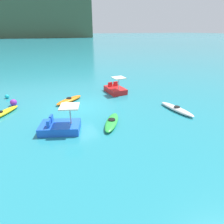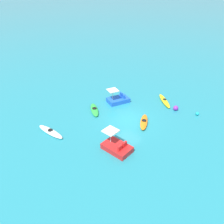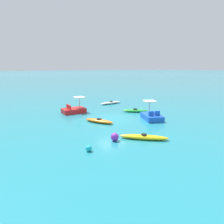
{
  "view_description": "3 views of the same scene",
  "coord_description": "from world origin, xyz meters",
  "px_view_note": "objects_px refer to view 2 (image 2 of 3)",
  "views": [
    {
      "loc": [
        -2.97,
        -13.48,
        5.75
      ],
      "look_at": [
        1.74,
        -2.54,
        0.29
      ],
      "focal_mm": 28.89,
      "sensor_mm": 36.0,
      "label": 1
    },
    {
      "loc": [
        14.76,
        11.83,
        12.42
      ],
      "look_at": [
        0.46,
        -1.85,
        0.35
      ],
      "focal_mm": 35.82,
      "sensor_mm": 36.0,
      "label": 2
    },
    {
      "loc": [
        -15.32,
        8.5,
        4.81
      ],
      "look_at": [
        1.41,
        -0.94,
        0.28
      ],
      "focal_mm": 30.45,
      "sensor_mm": 36.0,
      "label": 3
    }
  ],
  "objects_px": {
    "kayak_green": "(94,110)",
    "kayak_yellow": "(164,101)",
    "kayak_orange": "(144,122)",
    "buoy_purple": "(176,108)",
    "pedal_boat_blue": "(118,99)",
    "buoy_cyan": "(197,114)",
    "kayak_white": "(51,132)",
    "pedal_boat_red": "(117,147)"
  },
  "relations": [
    {
      "from": "pedal_boat_blue",
      "to": "kayak_white",
      "type": "bearing_deg",
      "value": -3.0
    },
    {
      "from": "kayak_yellow",
      "to": "kayak_white",
      "type": "relative_size",
      "value": 0.91
    },
    {
      "from": "pedal_boat_blue",
      "to": "pedal_boat_red",
      "type": "distance_m",
      "value": 8.33
    },
    {
      "from": "kayak_green",
      "to": "buoy_purple",
      "type": "bearing_deg",
      "value": 134.88
    },
    {
      "from": "kayak_green",
      "to": "pedal_boat_blue",
      "type": "height_order",
      "value": "pedal_boat_blue"
    },
    {
      "from": "kayak_green",
      "to": "kayak_yellow",
      "type": "xyz_separation_m",
      "value": [
        -6.94,
        4.33,
        -0.0
      ]
    },
    {
      "from": "pedal_boat_blue",
      "to": "pedal_boat_red",
      "type": "bearing_deg",
      "value": 41.69
    },
    {
      "from": "pedal_boat_blue",
      "to": "buoy_purple",
      "type": "bearing_deg",
      "value": 116.97
    },
    {
      "from": "kayak_green",
      "to": "pedal_boat_blue",
      "type": "bearing_deg",
      "value": 172.03
    },
    {
      "from": "kayak_green",
      "to": "buoy_purple",
      "type": "height_order",
      "value": "buoy_purple"
    },
    {
      "from": "kayak_green",
      "to": "kayak_orange",
      "type": "relative_size",
      "value": 0.99
    },
    {
      "from": "kayak_orange",
      "to": "buoy_purple",
      "type": "xyz_separation_m",
      "value": [
        -4.39,
        0.95,
        0.11
      ]
    },
    {
      "from": "buoy_cyan",
      "to": "kayak_white",
      "type": "bearing_deg",
      "value": -34.16
    },
    {
      "from": "kayak_green",
      "to": "kayak_yellow",
      "type": "height_order",
      "value": "same"
    },
    {
      "from": "pedal_boat_red",
      "to": "buoy_purple",
      "type": "xyz_separation_m",
      "value": [
        -9.15,
        0.21,
        -0.06
      ]
    },
    {
      "from": "pedal_boat_red",
      "to": "buoy_cyan",
      "type": "xyz_separation_m",
      "value": [
        -9.82,
        2.36,
        -0.15
      ]
    },
    {
      "from": "kayak_orange",
      "to": "pedal_boat_red",
      "type": "relative_size",
      "value": 1.09
    },
    {
      "from": "kayak_white",
      "to": "kayak_orange",
      "type": "distance_m",
      "value": 8.96
    },
    {
      "from": "kayak_white",
      "to": "kayak_orange",
      "type": "height_order",
      "value": "same"
    },
    {
      "from": "pedal_boat_red",
      "to": "kayak_yellow",
      "type": "bearing_deg",
      "value": -170.46
    },
    {
      "from": "kayak_green",
      "to": "kayak_yellow",
      "type": "bearing_deg",
      "value": 148.01
    },
    {
      "from": "kayak_yellow",
      "to": "kayak_white",
      "type": "height_order",
      "value": "same"
    },
    {
      "from": "kayak_yellow",
      "to": "pedal_boat_blue",
      "type": "height_order",
      "value": "pedal_boat_blue"
    },
    {
      "from": "kayak_orange",
      "to": "kayak_white",
      "type": "bearing_deg",
      "value": -35.92
    },
    {
      "from": "kayak_green",
      "to": "pedal_boat_blue",
      "type": "distance_m",
      "value": 3.29
    },
    {
      "from": "buoy_purple",
      "to": "kayak_orange",
      "type": "bearing_deg",
      "value": -12.23
    },
    {
      "from": "kayak_white",
      "to": "pedal_boat_blue",
      "type": "distance_m",
      "value": 8.74
    },
    {
      "from": "pedal_boat_blue",
      "to": "buoy_cyan",
      "type": "xyz_separation_m",
      "value": [
        -3.6,
        7.9,
        -0.15
      ]
    },
    {
      "from": "kayak_yellow",
      "to": "buoy_purple",
      "type": "relative_size",
      "value": 5.42
    },
    {
      "from": "kayak_yellow",
      "to": "kayak_white",
      "type": "distance_m",
      "value": 13.14
    },
    {
      "from": "buoy_cyan",
      "to": "buoy_purple",
      "type": "bearing_deg",
      "value": -72.69
    },
    {
      "from": "kayak_yellow",
      "to": "kayak_green",
      "type": "bearing_deg",
      "value": -31.99
    },
    {
      "from": "buoy_purple",
      "to": "kayak_yellow",
      "type": "bearing_deg",
      "value": -111.99
    },
    {
      "from": "buoy_cyan",
      "to": "buoy_purple",
      "type": "height_order",
      "value": "buoy_purple"
    },
    {
      "from": "kayak_orange",
      "to": "pedal_boat_blue",
      "type": "bearing_deg",
      "value": -107.02
    },
    {
      "from": "pedal_boat_red",
      "to": "buoy_purple",
      "type": "distance_m",
      "value": 9.15
    },
    {
      "from": "kayak_white",
      "to": "pedal_boat_blue",
      "type": "height_order",
      "value": "pedal_boat_blue"
    },
    {
      "from": "kayak_orange",
      "to": "kayak_green",
      "type": "bearing_deg",
      "value": -71.23
    },
    {
      "from": "kayak_yellow",
      "to": "kayak_orange",
      "type": "bearing_deg",
      "value": 10.14
    },
    {
      "from": "pedal_boat_blue",
      "to": "buoy_purple",
      "type": "height_order",
      "value": "pedal_boat_blue"
    },
    {
      "from": "kayak_yellow",
      "to": "pedal_boat_red",
      "type": "relative_size",
      "value": 1.18
    },
    {
      "from": "kayak_white",
      "to": "kayak_yellow",
      "type": "bearing_deg",
      "value": 160.74
    }
  ]
}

